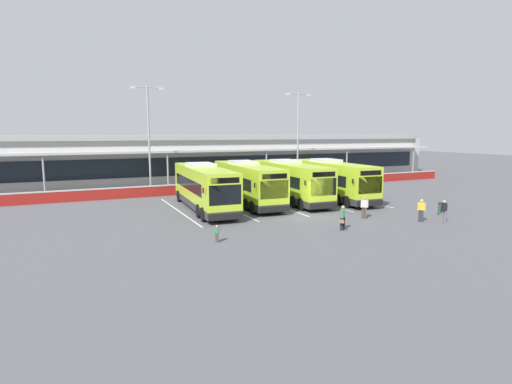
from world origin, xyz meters
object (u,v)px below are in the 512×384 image
object	(u,v)px
pedestrian_in_dark_coat	(444,211)
pedestrian_near_bin	(364,207)
coach_bus_leftmost	(204,188)
litter_bin	(442,209)
coach_bus_left_centre	(247,184)
lamp_post_west	(149,133)
coach_bus_right_centre	(331,180)
pedestrian_with_handbag	(343,217)
coach_bus_centre	(290,182)
lamp_post_centre	(298,133)
pedestrian_approaching_bus	(421,210)
pedestrian_child	(217,233)

from	to	relation	value
pedestrian_in_dark_coat	pedestrian_near_bin	size ratio (longest dim) A/B	1.00
coach_bus_leftmost	litter_bin	size ratio (longest dim) A/B	13.21
coach_bus_left_centre	lamp_post_west	size ratio (longest dim) A/B	1.12
lamp_post_west	litter_bin	bearing A→B (deg)	-48.60
coach_bus_leftmost	lamp_post_west	distance (m)	11.95
coach_bus_right_centre	pedestrian_in_dark_coat	size ratio (longest dim) A/B	7.58
coach_bus_leftmost	pedestrian_with_handbag	xyz separation A→B (m)	(5.92, -10.80, -0.93)
coach_bus_left_centre	pedestrian_with_handbag	world-z (taller)	coach_bus_left_centre
coach_bus_leftmost	coach_bus_right_centre	bearing A→B (deg)	0.14
pedestrian_with_handbag	pedestrian_near_bin	distance (m)	4.36
pedestrian_with_handbag	litter_bin	world-z (taller)	pedestrian_with_handbag
pedestrian_in_dark_coat	coach_bus_centre	bearing A→B (deg)	112.21
coach_bus_centre	lamp_post_centre	distance (m)	12.46
pedestrian_with_handbag	pedestrian_approaching_bus	size ratio (longest dim) A/B	1.00
pedestrian_with_handbag	pedestrian_child	xyz separation A→B (m)	(-8.39, 0.65, -0.32)
coach_bus_left_centre	coach_bus_leftmost	bearing A→B (deg)	-166.88
coach_bus_centre	litter_bin	bearing A→B (deg)	-55.06
coach_bus_leftmost	litter_bin	xyz separation A→B (m)	(15.94, -9.94, -1.32)
coach_bus_left_centre	pedestrian_approaching_bus	size ratio (longest dim) A/B	7.58
litter_bin	coach_bus_right_centre	bearing A→B (deg)	108.26
coach_bus_right_centre	pedestrian_child	world-z (taller)	coach_bus_right_centre
coach_bus_leftmost	coach_bus_centre	world-z (taller)	same
coach_bus_centre	coach_bus_right_centre	distance (m)	4.18
pedestrian_child	coach_bus_left_centre	bearing A→B (deg)	58.66
pedestrian_with_handbag	pedestrian_child	size ratio (longest dim) A/B	1.61
coach_bus_left_centre	pedestrian_with_handbag	size ratio (longest dim) A/B	7.58
pedestrian_approaching_bus	lamp_post_west	world-z (taller)	lamp_post_west
pedestrian_with_handbag	pedestrian_approaching_bus	distance (m)	6.63
pedestrian_approaching_bus	litter_bin	size ratio (longest dim) A/B	1.74
coach_bus_leftmost	lamp_post_west	world-z (taller)	lamp_post_west
coach_bus_leftmost	pedestrian_with_handbag	bearing A→B (deg)	-61.25
coach_bus_right_centre	lamp_post_west	world-z (taller)	lamp_post_west
pedestrian_child	lamp_post_centre	distance (m)	27.53
coach_bus_right_centre	pedestrian_approaching_bus	bearing A→B (deg)	-90.52
pedestrian_with_handbag	lamp_post_centre	bearing A→B (deg)	66.59
coach_bus_right_centre	litter_bin	size ratio (longest dim) A/B	13.21
coach_bus_leftmost	lamp_post_west	bearing A→B (deg)	102.34
pedestrian_child	lamp_post_centre	xyz separation A→B (m)	(17.52, 20.44, 5.75)
pedestrian_approaching_bus	coach_bus_left_centre	bearing A→B (deg)	124.22
pedestrian_with_handbag	pedestrian_approaching_bus	world-z (taller)	same
coach_bus_left_centre	pedestrian_approaching_bus	distance (m)	14.65
coach_bus_centre	pedestrian_in_dark_coat	size ratio (longest dim) A/B	7.58
coach_bus_leftmost	pedestrian_child	world-z (taller)	coach_bus_leftmost
coach_bus_centre	litter_bin	xyz separation A→B (m)	(7.42, -10.62, -1.32)
pedestrian_approaching_bus	pedestrian_child	bearing A→B (deg)	176.43
coach_bus_leftmost	coach_bus_right_centre	size ratio (longest dim) A/B	1.00
pedestrian_approaching_bus	lamp_post_centre	xyz separation A→B (m)	(2.50, 21.37, 5.42)
pedestrian_near_bin	litter_bin	xyz separation A→B (m)	(6.32, -1.46, -0.41)
pedestrian_with_handbag	lamp_post_west	bearing A→B (deg)	110.98
coach_bus_right_centre	lamp_post_centre	xyz separation A→B (m)	(2.40, 10.26, 4.50)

